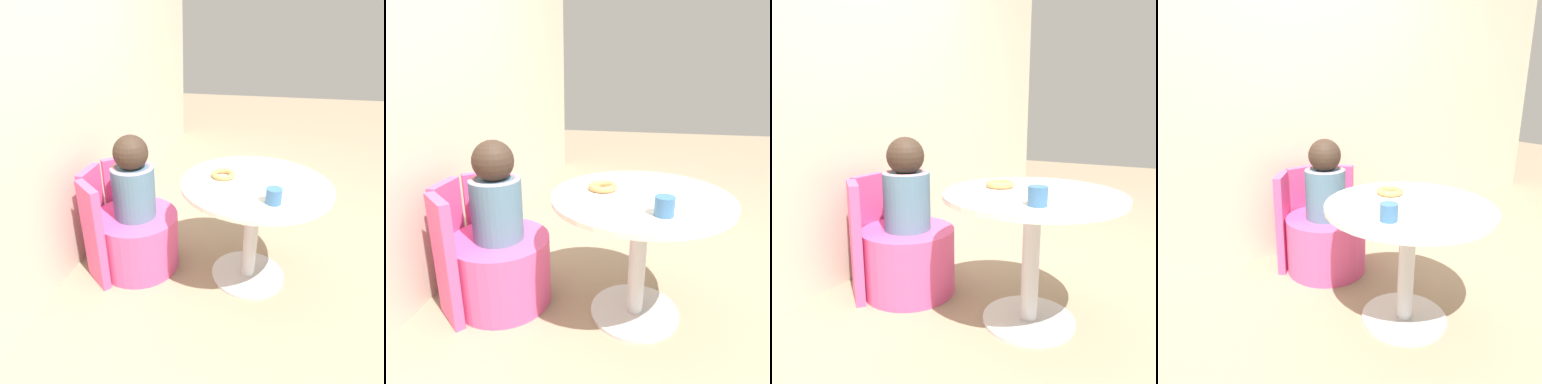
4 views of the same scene
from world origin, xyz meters
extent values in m
plane|color=gray|center=(0.00, 0.00, 0.00)|extent=(12.00, 12.00, 0.00)
cube|color=beige|center=(0.00, 1.13, 1.20)|extent=(6.00, 0.06, 2.40)
cylinder|color=silver|center=(0.03, -0.02, 0.01)|extent=(0.46, 0.46, 0.02)
cylinder|color=silver|center=(0.03, -0.02, 0.32)|extent=(0.08, 0.08, 0.61)
cylinder|color=silver|center=(0.03, -0.02, 0.64)|extent=(0.85, 0.85, 0.02)
cylinder|color=#E54C8C|center=(0.00, 0.70, 0.19)|extent=(0.53, 0.53, 0.37)
cube|color=#E54C8C|center=(0.00, 0.99, 0.33)|extent=(0.22, 0.05, 0.66)
cube|color=#E54C8C|center=(0.22, 0.89, 0.33)|extent=(0.18, 0.20, 0.66)
cube|color=#E54C8C|center=(-0.22, 0.89, 0.33)|extent=(0.18, 0.20, 0.66)
cylinder|color=slate|center=(0.00, 0.70, 0.54)|extent=(0.26, 0.26, 0.32)
torus|color=pink|center=(0.00, 0.70, 0.69)|extent=(0.26, 0.26, 0.04)
sphere|color=#38281E|center=(0.00, 0.70, 0.79)|extent=(0.21, 0.21, 0.21)
torus|color=tan|center=(0.07, 0.17, 0.67)|extent=(0.14, 0.14, 0.03)
cylinder|color=#386699|center=(-0.20, -0.12, 0.70)|extent=(0.08, 0.08, 0.08)
camera|label=1|loc=(-1.75, -0.03, 1.47)|focal=32.00mm
camera|label=2|loc=(-1.50, -0.04, 1.19)|focal=32.00mm
camera|label=3|loc=(-1.61, -0.57, 1.03)|focal=35.00mm
camera|label=4|loc=(-1.25, -1.24, 1.26)|focal=35.00mm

